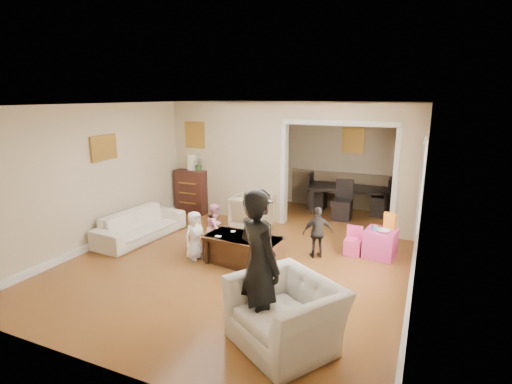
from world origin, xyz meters
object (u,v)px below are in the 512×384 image
at_px(armchair_front, 286,314).
at_px(child_toddler, 318,232).
at_px(coffee_table, 244,250).
at_px(child_kneel_a, 195,235).
at_px(adult_person, 259,265).
at_px(armchair_back, 253,212).
at_px(dresser, 193,191).
at_px(coffee_cup, 248,236).
at_px(sofa, 140,225).
at_px(table_lamp, 192,162).
at_px(cyan_cup, 375,228).
at_px(dining_table, 348,199).
at_px(child_kneel_b, 216,228).
at_px(play_table, 380,243).

relative_size(armchair_front, child_toddler, 1.26).
distance_m(coffee_table, child_kneel_a, 0.88).
height_order(coffee_table, child_toddler, child_toddler).
height_order(adult_person, child_kneel_a, adult_person).
relative_size(armchair_back, dresser, 0.77).
relative_size(coffee_table, coffee_cup, 12.50).
bearing_deg(dresser, sofa, -88.88).
bearing_deg(armchair_back, table_lamp, -19.14).
xyz_separation_m(child_kneel_a, child_toddler, (1.90, 0.90, 0.03)).
bearing_deg(armchair_front, child_kneel_a, 176.07).
bearing_deg(child_toddler, cyan_cup, 174.43).
bearing_deg(armchair_back, dining_table, -130.92).
relative_size(armchair_front, coffee_table, 0.91).
bearing_deg(armchair_front, adult_person, -150.75).
bearing_deg(armchair_front, cyan_cup, 111.68).
xyz_separation_m(armchair_front, child_kneel_a, (-2.22, 1.64, 0.05)).
relative_size(coffee_cup, adult_person, 0.06).
bearing_deg(dining_table, table_lamp, -166.87).
xyz_separation_m(armchair_front, table_lamp, (-3.77, 4.00, 0.85)).
bearing_deg(child_toddler, armchair_back, -60.16).
relative_size(child_kneel_b, child_toddler, 0.97).
height_order(table_lamp, cyan_cup, table_lamp).
bearing_deg(armchair_front, coffee_table, 159.98).
relative_size(table_lamp, dining_table, 0.20).
height_order(play_table, child_kneel_a, child_kneel_a).
bearing_deg(play_table, child_toddler, -154.76).
bearing_deg(child_kneel_a, cyan_cup, -45.39).
xyz_separation_m(dresser, play_table, (4.44, -0.99, -0.28)).
xyz_separation_m(dresser, coffee_cup, (2.50, -2.26, 0.00)).
relative_size(adult_person, child_kneel_a, 2.11).
relative_size(table_lamp, child_kneel_a, 0.43).
height_order(table_lamp, play_table, table_lamp).
distance_m(armchair_front, dining_table, 5.52).
bearing_deg(dresser, coffee_cup, -42.12).
distance_m(sofa, child_kneel_a, 1.57).
height_order(dresser, dining_table, dresser).
height_order(dresser, play_table, dresser).
distance_m(table_lamp, adult_person, 5.27).
xyz_separation_m(table_lamp, child_kneel_b, (1.70, -1.91, -0.78)).
height_order(table_lamp, coffee_table, table_lamp).
height_order(dining_table, child_toddler, child_toddler).
height_order(dining_table, child_kneel_a, child_kneel_a).
bearing_deg(dining_table, child_toddler, -99.64).
xyz_separation_m(armchair_front, dining_table, (-0.38, 5.50, -0.05)).
distance_m(sofa, child_toddler, 3.45).
bearing_deg(sofa, coffee_cup, -92.28).
distance_m(armchair_back, dresser, 1.88).
bearing_deg(armchair_front, armchair_back, 152.10).
bearing_deg(table_lamp, coffee_table, -42.65).
bearing_deg(child_kneel_a, play_table, -45.35).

